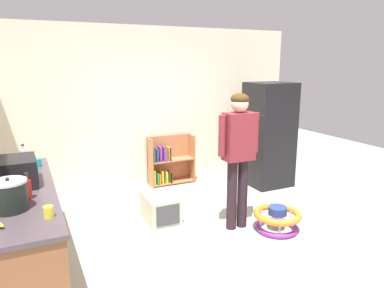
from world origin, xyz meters
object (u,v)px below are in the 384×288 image
(bookshelf, at_px, (168,163))
(pet_carrier, at_px, (161,208))
(orange_cup, at_px, (0,195))
(red_cup, at_px, (9,170))
(blue_cup, at_px, (16,166))
(refrigerator, at_px, (269,135))
(teal_cup, at_px, (38,163))
(crock_pot, at_px, (9,196))
(standing_person, at_px, (239,148))
(ketchup_bottle, at_px, (27,189))
(clear_bottle, at_px, (24,156))
(baby_walker, at_px, (277,219))
(yellow_cup, at_px, (49,212))
(kitchen_counter, at_px, (24,232))
(microwave, at_px, (17,172))

(bookshelf, distance_m, pet_carrier, 1.55)
(orange_cup, relative_size, red_cup, 1.00)
(blue_cup, bearing_deg, bookshelf, 28.38)
(refrigerator, bearing_deg, pet_carrier, -164.35)
(pet_carrier, bearing_deg, teal_cup, 172.95)
(refrigerator, relative_size, crock_pot, 6.06)
(standing_person, relative_size, ketchup_bottle, 7.10)
(clear_bottle, relative_size, blue_cup, 2.59)
(baby_walker, relative_size, orange_cup, 6.36)
(blue_cup, bearing_deg, yellow_cup, -81.14)
(kitchen_counter, xyz_separation_m, blue_cup, (-0.03, 0.72, 0.50))
(standing_person, bearing_deg, clear_bottle, 158.03)
(refrigerator, relative_size, clear_bottle, 7.24)
(kitchen_counter, relative_size, microwave, 4.96)
(bookshelf, bearing_deg, refrigerator, -25.90)
(kitchen_counter, distance_m, standing_person, 2.56)
(yellow_cup, bearing_deg, red_cup, 102.20)
(red_cup, distance_m, yellow_cup, 1.45)
(kitchen_counter, relative_size, baby_walker, 3.94)
(kitchen_counter, height_order, pet_carrier, kitchen_counter)
(microwave, bearing_deg, kitchen_counter, -87.06)
(ketchup_bottle, relative_size, yellow_cup, 2.59)
(kitchen_counter, relative_size, refrigerator, 1.34)
(baby_walker, height_order, clear_bottle, clear_bottle)
(bookshelf, relative_size, red_cup, 8.95)
(clear_bottle, distance_m, orange_cup, 1.20)
(microwave, distance_m, red_cup, 0.47)
(pet_carrier, distance_m, ketchup_bottle, 2.01)
(standing_person, distance_m, pet_carrier, 1.36)
(crock_pot, xyz_separation_m, orange_cup, (-0.09, 0.31, -0.08))
(refrigerator, distance_m, crock_pot, 4.34)
(clear_bottle, xyz_separation_m, orange_cup, (-0.22, -1.18, -0.05))
(microwave, relative_size, teal_cup, 5.05)
(yellow_cup, bearing_deg, ketchup_bottle, 105.43)
(baby_walker, bearing_deg, crock_pot, -176.09)
(pet_carrier, bearing_deg, standing_person, -37.04)
(red_cup, bearing_deg, kitchen_counter, -81.10)
(orange_cup, bearing_deg, pet_carrier, 24.20)
(ketchup_bottle, bearing_deg, clear_bottle, 90.67)
(blue_cup, height_order, yellow_cup, same)
(pet_carrier, height_order, crock_pot, crock_pot)
(red_cup, relative_size, yellow_cup, 1.00)
(orange_cup, xyz_separation_m, blue_cup, (0.13, 0.94, 0.00))
(clear_bottle, bearing_deg, crock_pot, -94.79)
(ketchup_bottle, bearing_deg, teal_cup, 83.04)
(pet_carrier, xyz_separation_m, blue_cup, (-1.70, 0.12, 0.77))
(kitchen_counter, distance_m, pet_carrier, 1.80)
(yellow_cup, bearing_deg, bookshelf, 53.01)
(pet_carrier, height_order, clear_bottle, clear_bottle)
(refrigerator, distance_m, red_cup, 4.04)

